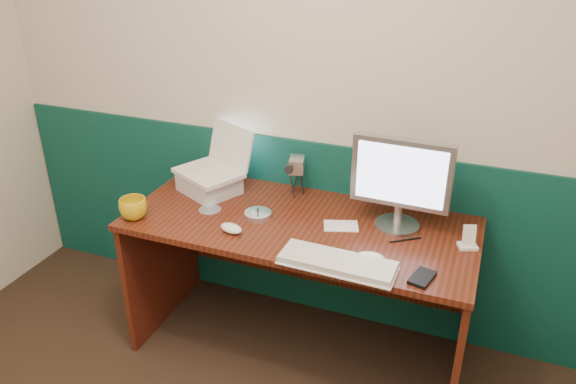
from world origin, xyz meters
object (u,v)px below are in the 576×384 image
at_px(mug, 133,208).
at_px(camcorder, 297,177).
at_px(laptop, 207,151).
at_px(monitor, 401,184).
at_px(keyboard, 337,263).
at_px(desk, 299,288).

distance_m(mug, camcorder, 0.80).
bearing_deg(camcorder, mug, -156.40).
height_order(laptop, monitor, monitor).
bearing_deg(monitor, laptop, -179.21).
xyz_separation_m(monitor, camcorder, (-0.53, 0.14, -0.12)).
relative_size(monitor, camcorder, 2.19).
xyz_separation_m(laptop, keyboard, (0.80, -0.41, -0.21)).
bearing_deg(mug, desk, 18.78).
relative_size(mug, camcorder, 0.65).
bearing_deg(monitor, camcorder, 167.17).
distance_m(desk, camcorder, 0.55).
xyz_separation_m(keyboard, camcorder, (-0.37, 0.54, 0.09)).
height_order(keyboard, mug, mug).
distance_m(laptop, keyboard, 0.93).
height_order(monitor, mug, monitor).
bearing_deg(camcorder, desk, -81.58).
relative_size(desk, laptop, 5.11).
height_order(desk, laptop, laptop).
bearing_deg(desk, keyboard, -47.39).
distance_m(monitor, mug, 1.22).
relative_size(laptop, mug, 2.45).
xyz_separation_m(monitor, mug, (-1.15, -0.36, -0.17)).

